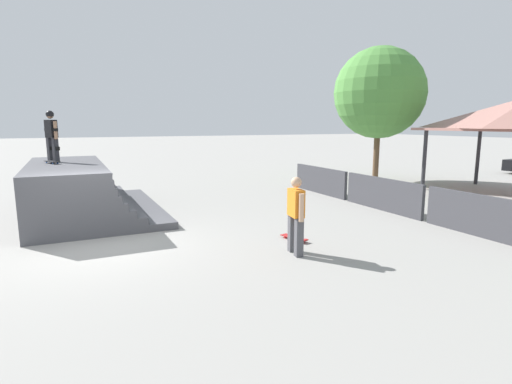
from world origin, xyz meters
TOP-DOWN VIEW (x-y plane):
  - ground_plane at (0.00, 0.00)m, footprint 160.00×160.00m
  - quarter_pipe_ramp at (-3.65, -0.31)m, footprint 5.94×3.66m
  - skater_on_deck at (-4.42, -0.89)m, footprint 0.66×0.45m
  - skateboard_on_deck at (-3.89, -0.92)m, footprint 0.79×0.47m
  - bystander_walking at (2.39, 3.81)m, footprint 0.68×0.28m
  - skateboard_on_ground at (1.52, 4.32)m, footprint 0.80×0.38m
  - barrier_fence at (-0.24, 8.66)m, footprint 10.42×0.12m
  - tree_beside_pavilion at (-5.67, 13.23)m, footprint 4.32×4.32m

SIDE VIEW (x-z plane):
  - ground_plane at x=0.00m, z-range 0.00..0.00m
  - skateboard_on_ground at x=1.52m, z-range 0.01..0.10m
  - barrier_fence at x=-0.24m, z-range 0.00..1.05m
  - quarter_pipe_ramp at x=-3.65m, z-range -0.08..1.52m
  - bystander_walking at x=2.39m, z-range 0.09..1.77m
  - skateboard_on_deck at x=-3.89m, z-range 1.61..1.70m
  - skater_on_deck at x=-4.42m, z-range 1.72..3.30m
  - tree_beside_pavilion at x=-5.67m, z-range 1.03..7.41m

